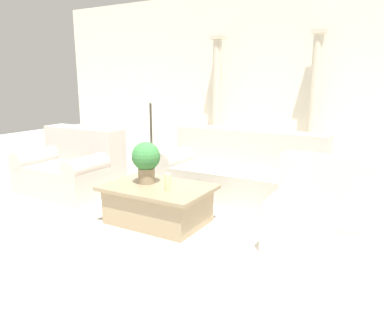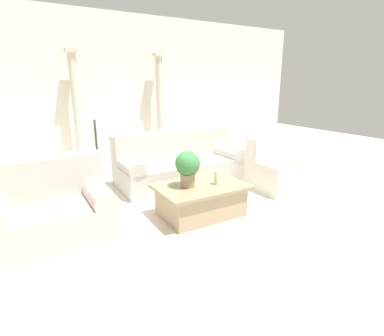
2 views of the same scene
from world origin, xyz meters
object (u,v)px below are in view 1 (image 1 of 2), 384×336
Objects in this scene: floor_lamp at (150,98)px; armchair at (320,212)px; potted_plant at (146,159)px; coffee_table at (158,204)px; loveseat at (73,166)px; sofa_long at (242,171)px.

armchair is at bearing -20.21° from floor_lamp.
coffee_table is at bearing -11.65° from potted_plant.
sofa_long is at bearing 24.29° from loveseat.
floor_lamp is at bearing 124.13° from potted_plant.
floor_lamp is 1.71× the size of armchair.
armchair is (1.90, 0.24, -0.36)m from potted_plant.
loveseat is 0.88× the size of floor_lamp.
sofa_long and loveseat have the same top height.
loveseat is 2.78× the size of potted_plant.
coffee_table is (1.82, -0.43, -0.14)m from loveseat.
coffee_table is 0.53m from potted_plant.
sofa_long is 1.74m from armchair.
floor_lamp is at bearing 159.79° from armchair.
loveseat is at bearing 166.83° from coffee_table.
floor_lamp is (-1.45, -0.14, 0.97)m from sofa_long.
floor_lamp reaches higher than sofa_long.
loveseat is 3.54m from armchair.
armchair is at bearing 9.31° from coffee_table.
floor_lamp is at bearing 128.62° from coffee_table.
potted_plant is 0.32× the size of floor_lamp.
loveseat is at bearing 166.67° from potted_plant.
loveseat is 1.87m from coffee_table.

